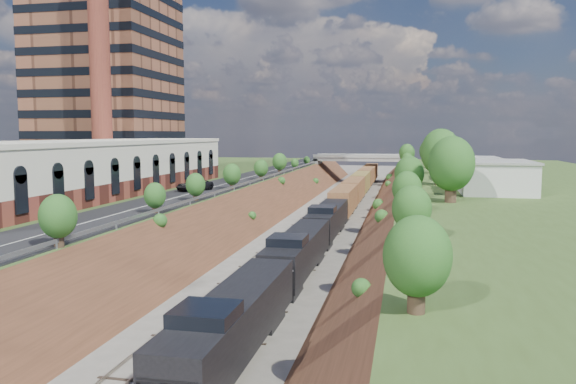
% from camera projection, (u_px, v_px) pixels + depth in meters
% --- Properties ---
extents(ground, '(400.00, 400.00, 0.00)m').
position_uv_depth(ground, '(169.00, 380.00, 29.49)').
color(ground, '#6B665B').
rests_on(ground, ground).
extents(platform_left, '(44.00, 180.00, 5.00)m').
position_uv_depth(platform_left, '(133.00, 195.00, 94.41)').
color(platform_left, '#3B5121').
rests_on(platform_left, ground).
extents(platform_right, '(44.00, 180.00, 5.00)m').
position_uv_depth(platform_right, '(555.00, 206.00, 80.79)').
color(platform_right, '#3B5121').
rests_on(platform_right, ground).
extents(embankment_left, '(10.00, 180.00, 10.00)m').
position_uv_depth(embankment_left, '(260.00, 214.00, 90.13)').
color(embankment_left, brown).
rests_on(embankment_left, ground).
extents(embankment_right, '(10.00, 180.00, 10.00)m').
position_uv_depth(embankment_right, '(399.00, 218.00, 85.59)').
color(embankment_right, brown).
rests_on(embankment_right, ground).
extents(rail_left_track, '(1.58, 180.00, 0.18)m').
position_uv_depth(rail_left_track, '(311.00, 215.00, 88.39)').
color(rail_left_track, gray).
rests_on(rail_left_track, ground).
extents(rail_right_track, '(1.58, 180.00, 0.18)m').
position_uv_depth(rail_right_track, '(344.00, 216.00, 87.32)').
color(rail_right_track, gray).
rests_on(rail_right_track, ground).
extents(road, '(8.00, 180.00, 0.10)m').
position_uv_depth(road, '(232.00, 182.00, 90.53)').
color(road, black).
rests_on(road, platform_left).
extents(guardrail, '(0.10, 171.00, 0.70)m').
position_uv_depth(guardrail, '(257.00, 180.00, 89.44)').
color(guardrail, '#99999E').
rests_on(guardrail, platform_left).
extents(commercial_building, '(14.30, 62.30, 7.00)m').
position_uv_depth(commercial_building, '(86.00, 168.00, 71.35)').
color(commercial_building, brown).
rests_on(commercial_building, platform_left).
extents(highrise_tower, '(22.00, 22.00, 53.90)m').
position_uv_depth(highrise_tower, '(105.00, 26.00, 105.18)').
color(highrise_tower, brown).
rests_on(highrise_tower, platform_left).
extents(smokestack, '(3.20, 3.20, 40.00)m').
position_uv_depth(smokestack, '(100.00, 57.00, 88.79)').
color(smokestack, brown).
rests_on(smokestack, platform_left).
extents(overpass, '(24.50, 8.30, 7.40)m').
position_uv_depth(overpass, '(360.00, 164.00, 147.67)').
color(overpass, gray).
rests_on(overpass, ground).
extents(white_building_near, '(9.00, 12.00, 4.00)m').
position_uv_depth(white_building_near, '(495.00, 178.00, 74.50)').
color(white_building_near, silver).
rests_on(white_building_near, platform_right).
extents(white_building_far, '(8.00, 10.00, 3.60)m').
position_uv_depth(white_building_far, '(472.00, 169.00, 96.02)').
color(white_building_far, silver).
rests_on(white_building_far, platform_right).
extents(tree_right_large, '(5.25, 5.25, 7.61)m').
position_uv_depth(tree_right_large, '(451.00, 164.00, 63.92)').
color(tree_right_large, '#473323').
rests_on(tree_right_large, platform_right).
extents(tree_left_crest, '(2.45, 2.45, 3.55)m').
position_uv_depth(tree_left_crest, '(137.00, 199.00, 50.65)').
color(tree_left_crest, '#473323').
rests_on(tree_left_crest, platform_left).
extents(freight_train, '(3.04, 138.67, 4.55)m').
position_uv_depth(freight_train, '(348.00, 196.00, 92.85)').
color(freight_train, black).
rests_on(freight_train, ground).
extents(suv, '(4.52, 6.00, 1.51)m').
position_uv_depth(suv, '(195.00, 185.00, 76.59)').
color(suv, black).
rests_on(suv, road).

